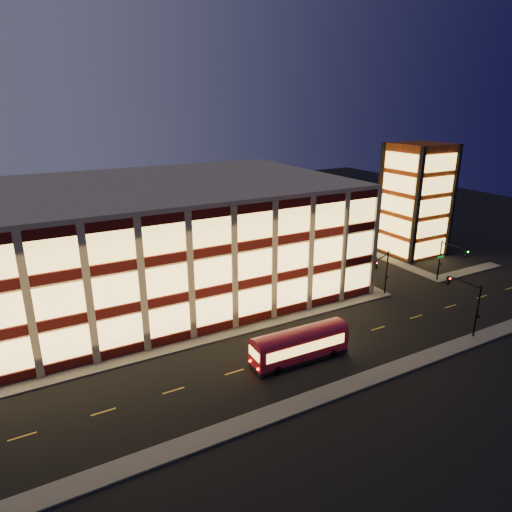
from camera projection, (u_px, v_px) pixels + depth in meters
ground at (226, 339)px, 48.75m from camera, size 200.00×200.00×0.00m
sidewalk_office_south at (197, 341)px, 48.18m from camera, size 54.00×2.00×0.15m
sidewalk_office_east at (310, 259)px, 73.38m from camera, size 2.00×30.00×0.15m
sidewalk_tower_south at (466, 272)px, 67.93m from camera, size 14.00×2.00×0.15m
sidewalk_tower_west at (362, 249)px, 78.43m from camera, size 2.00×30.00×0.15m
sidewalk_near at (293, 406)px, 37.96m from camera, size 100.00×2.00×0.15m
office_building at (149, 239)px, 59.10m from camera, size 50.45×30.45×14.50m
stair_tower at (415, 200)px, 74.13m from camera, size 8.60×8.60×18.00m
traffic_signal_far at (383, 268)px, 57.83m from camera, size 3.79×1.87×6.00m
traffic_signal_right at (449, 256)px, 62.31m from camera, size 1.20×4.37×6.00m
traffic_signal_near at (467, 297)px, 49.09m from camera, size 0.32×4.45×6.00m
trolley_bus at (300, 343)px, 44.25m from camera, size 10.00×2.82×3.37m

